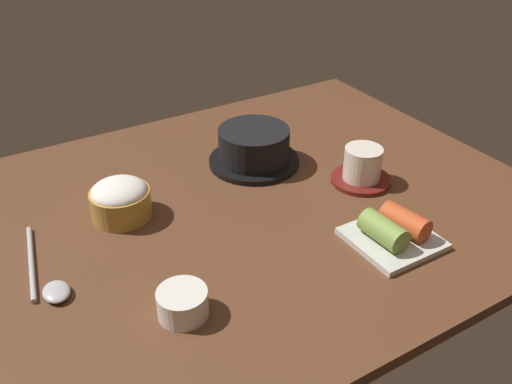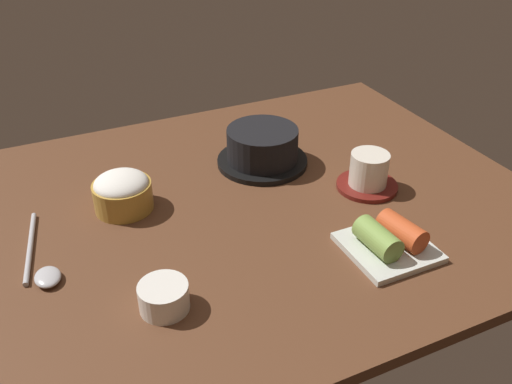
{
  "view_description": "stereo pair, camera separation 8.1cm",
  "coord_description": "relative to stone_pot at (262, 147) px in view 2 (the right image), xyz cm",
  "views": [
    {
      "loc": [
        -37.57,
        -67.76,
        53.88
      ],
      "look_at": [
        2.0,
        -2.0,
        5.0
      ],
      "focal_mm": 38.87,
      "sensor_mm": 36.0,
      "label": 1
    },
    {
      "loc": [
        -30.38,
        -71.58,
        53.88
      ],
      "look_at": [
        2.0,
        -2.0,
        5.0
      ],
      "focal_mm": 38.87,
      "sensor_mm": 36.0,
      "label": 2
    }
  ],
  "objects": [
    {
      "name": "spoon",
      "position": [
        -41.83,
        -14.51,
        -2.87
      ],
      "size": [
        5.18,
        19.53,
        1.35
      ],
      "color": "#B7B7BC",
      "rests_on": "dining_table"
    },
    {
      "name": "tea_cup_with_saucer",
      "position": [
        12.99,
        -15.64,
        -0.48
      ],
      "size": [
        10.74,
        10.74,
        6.7
      ],
      "color": "maroon",
      "rests_on": "dining_table"
    },
    {
      "name": "rice_bowl",
      "position": [
        -27.34,
        -3.98,
        -0.22
      ],
      "size": [
        9.67,
        9.67,
        6.44
      ],
      "color": "#B78C38",
      "rests_on": "dining_table"
    },
    {
      "name": "stone_pot",
      "position": [
        0.0,
        0.0,
        0.0
      ],
      "size": [
        17.04,
        17.04,
        7.09
      ],
      "color": "black",
      "rests_on": "dining_table"
    },
    {
      "name": "dining_table",
      "position": [
        -9.37,
        -10.99,
        -4.48
      ],
      "size": [
        100.0,
        76.0,
        2.0
      ],
      "primitive_type": "cube",
      "color": "#56331E",
      "rests_on": "ground"
    },
    {
      "name": "kimchi_plate",
      "position": [
        5.61,
        -31.73,
        -1.59
      ],
      "size": [
        12.39,
        12.39,
        4.8
      ],
      "color": "silver",
      "rests_on": "dining_table"
    },
    {
      "name": "side_bowl_near",
      "position": [
        -28.16,
        -29.34,
        -1.47
      ],
      "size": [
        6.63,
        6.63,
        3.76
      ],
      "color": "white",
      "rests_on": "dining_table"
    }
  ]
}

